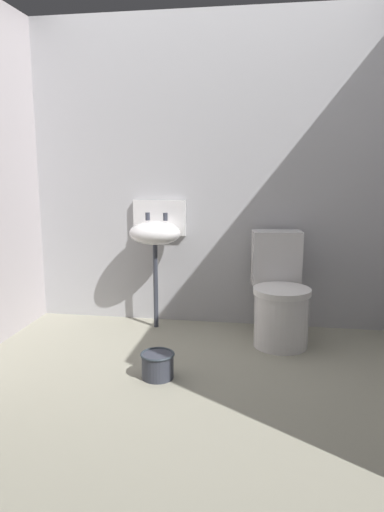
{
  "coord_description": "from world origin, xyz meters",
  "views": [
    {
      "loc": [
        0.46,
        -2.6,
        1.26
      ],
      "look_at": [
        0.0,
        0.27,
        0.7
      ],
      "focal_mm": 33.09,
      "sensor_mm": 36.0,
      "label": 1
    }
  ],
  "objects": [
    {
      "name": "ground_plane",
      "position": [
        0.0,
        0.0,
        -0.04
      ],
      "size": [
        3.21,
        2.54,
        0.08
      ],
      "primitive_type": "cube",
      "color": "gray"
    },
    {
      "name": "sink",
      "position": [
        -0.39,
        0.91,
        0.75
      ],
      "size": [
        0.42,
        0.35,
        0.99
      ],
      "color": "#363944",
      "rests_on": "ground"
    },
    {
      "name": "bucket",
      "position": [
        -0.17,
        -0.01,
        0.08
      ],
      "size": [
        0.21,
        0.21,
        0.16
      ],
      "color": "#363944",
      "rests_on": "ground"
    },
    {
      "name": "toilet_near_wall",
      "position": [
        0.56,
        0.72,
        0.32
      ],
      "size": [
        0.46,
        0.64,
        0.78
      ],
      "rotation": [
        0.0,
        0.0,
        3.28
      ],
      "color": "silver",
      "rests_on": "ground"
    },
    {
      "name": "wall_back",
      "position": [
        0.0,
        1.12,
        1.19
      ],
      "size": [
        3.21,
        0.1,
        2.39
      ],
      "primitive_type": "cube",
      "color": "#ADADB1",
      "rests_on": "ground"
    }
  ]
}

